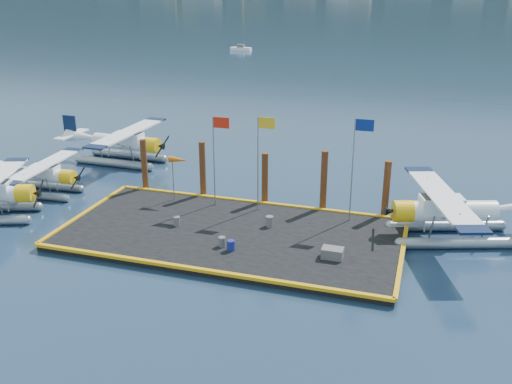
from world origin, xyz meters
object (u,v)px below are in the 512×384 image
drum_0 (177,221)px  seaplane_b (41,177)px  windsock (179,161)px  seaplane_d (448,214)px  seaplane_c (125,145)px  flagpole_red (217,147)px  piling_0 (144,166)px  piling_1 (203,171)px  drum_1 (231,246)px  piling_4 (386,191)px  crate (332,253)px  drum_3 (222,242)px  flagpole_yellow (261,150)px  drum_5 (270,221)px  piling_3 (324,183)px  piling_2 (265,180)px  flagpole_blue (357,155)px

drum_0 → seaplane_b: bearing=165.7°
windsock → seaplane_d: bearing=-0.7°
seaplane_c → flagpole_red: (11.17, -7.46, 2.78)m
piling_0 → piling_1: 4.50m
drum_1 → seaplane_d: bearing=27.7°
drum_0 → piling_4: size_ratio=0.14×
seaplane_c → crate: size_ratio=9.04×
seaplane_d → drum_3: seaplane_d is taller
seaplane_b → piling_0: 7.41m
flagpole_yellow → crate: bearing=-43.4°
piling_4 → drum_3: bearing=-138.2°
seaplane_b → piling_4: bearing=92.1°
seaplane_c → drum_5: bearing=59.2°
drum_0 → drum_3: size_ratio=1.01×
seaplane_c → piling_3: size_ratio=2.42×
drum_0 → drum_5: drum_5 is taller
drum_5 → crate: (4.42, -3.03, -0.04)m
seaplane_b → piling_2: bearing=95.1°
drum_0 → flagpole_blue: (10.18, 3.94, 4.00)m
flagpole_red → windsock: bearing=180.0°
drum_5 → piling_3: bearing=57.5°
seaplane_d → windsock: size_ratio=3.38×
crate → windsock: windsock is taller
seaplane_b → flagpole_yellow: flagpole_yellow is taller
crate → piling_1: bearing=146.1°
piling_0 → piling_2: size_ratio=1.05×
piling_1 → windsock: bearing=-122.7°
seaplane_d → flagpole_yellow: size_ratio=1.70×
flagpole_yellow → piling_4: 8.35m
piling_1 → piling_3: 8.50m
seaplane_d → drum_1: bearing=99.5°
drum_3 → piling_3: piling_3 is taller
drum_0 → flagpole_blue: bearing=21.2°
crate → flagpole_blue: (0.30, 5.39, 4.00)m
drum_0 → windsock: (-1.54, 3.94, 2.54)m
crate → windsock: size_ratio=0.37×
seaplane_d → windsock: seaplane_d is taller
seaplane_c → piling_2: size_ratio=2.74×
flagpole_blue → drum_3: bearing=-138.1°
flagpole_blue → piling_2: size_ratio=1.71×
piling_0 → seaplane_c: bearing=130.3°
flagpole_yellow → piling_4: bearing=11.6°
flagpole_yellow → flagpole_red: bearing=180.0°
seaplane_b → seaplane_c: size_ratio=0.83×
piling_0 → piling_1: piling_1 is taller
flagpole_blue → piling_4: (1.80, 1.60, -2.69)m
flagpole_red → windsock: 2.97m
piling_2 → piling_4: 8.00m
seaplane_c → piling_3: 18.90m
seaplane_b → flagpole_yellow: bearing=89.4°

